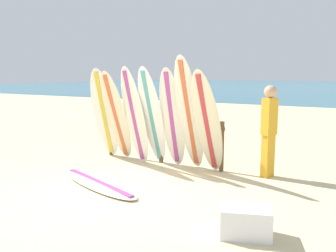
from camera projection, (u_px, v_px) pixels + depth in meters
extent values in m
plane|color=beige|center=(108.00, 196.00, 5.61)|extent=(120.00, 120.00, 0.00)
cylinder|color=brown|center=(111.00, 134.00, 8.39)|extent=(0.09, 0.09, 1.02)
cylinder|color=brown|center=(161.00, 140.00, 7.68)|extent=(0.09, 0.09, 1.02)
cylinder|color=brown|center=(222.00, 147.00, 6.98)|extent=(0.09, 0.09, 1.02)
cylinder|color=brown|center=(161.00, 124.00, 7.63)|extent=(2.94, 0.08, 0.08)
ellipsoid|color=white|center=(105.00, 114.00, 7.99)|extent=(0.70, 0.83, 2.09)
cube|color=gold|center=(105.00, 114.00, 7.99)|extent=(0.23, 0.70, 1.93)
ellipsoid|color=beige|center=(117.00, 117.00, 7.67)|extent=(0.63, 1.04, 2.03)
cube|color=#CC5933|center=(117.00, 117.00, 7.67)|extent=(0.22, 0.92, 1.88)
ellipsoid|color=white|center=(135.00, 116.00, 7.42)|extent=(0.68, 0.70, 2.12)
cube|color=#A53F8C|center=(135.00, 116.00, 7.42)|extent=(0.21, 0.58, 1.95)
ellipsoid|color=white|center=(152.00, 117.00, 7.29)|extent=(0.55, 0.91, 2.12)
cube|color=teal|center=(152.00, 117.00, 7.29)|extent=(0.15, 0.83, 1.95)
ellipsoid|color=silver|center=(172.00, 118.00, 7.15)|extent=(0.55, 0.69, 2.09)
cube|color=#A53F8C|center=(172.00, 118.00, 7.15)|extent=(0.13, 0.63, 1.93)
ellipsoid|color=silver|center=(189.00, 115.00, 6.86)|extent=(0.52, 0.91, 2.31)
cube|color=#CC5933|center=(189.00, 115.00, 6.86)|extent=(0.10, 0.85, 2.13)
ellipsoid|color=beige|center=(207.00, 123.00, 6.62)|extent=(0.59, 0.92, 2.05)
cube|color=#B73338|center=(207.00, 123.00, 6.62)|extent=(0.15, 0.84, 1.89)
ellipsoid|color=silver|center=(98.00, 183.00, 6.16)|extent=(2.27, 1.21, 0.07)
cube|color=#A53F8C|center=(98.00, 183.00, 6.16)|extent=(1.96, 0.74, 0.08)
cube|color=gold|center=(268.00, 156.00, 6.62)|extent=(0.23, 0.27, 0.82)
cube|color=gold|center=(269.00, 116.00, 6.51)|extent=(0.27, 0.33, 0.69)
sphere|color=tan|center=(271.00, 92.00, 6.44)|extent=(0.24, 0.24, 0.24)
cube|color=white|center=(246.00, 222.00, 4.21)|extent=(0.70, 0.58, 0.36)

